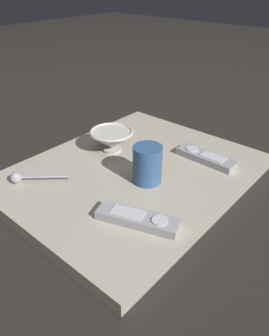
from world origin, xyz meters
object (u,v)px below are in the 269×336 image
teaspoon (20,177)px  tv_remote_near (138,219)px  cereal_bowl (112,139)px  tv_remote_far (206,157)px  coffee_mug (147,164)px

teaspoon → tv_remote_near: (0.33, 0.08, -0.00)m
cereal_bowl → tv_remote_near: (0.28, -0.21, -0.03)m
tv_remote_far → teaspoon: bearing=-126.3°
tv_remote_near → cereal_bowl: bearing=143.6°
coffee_mug → teaspoon: size_ratio=0.82×
teaspoon → tv_remote_far: 0.52m
cereal_bowl → teaspoon: size_ratio=1.09×
coffee_mug → teaspoon: bearing=-137.7°
teaspoon → tv_remote_far: (0.31, 0.42, -0.00)m
teaspoon → tv_remote_near: bearing=13.3°
cereal_bowl → tv_remote_far: (0.25, 0.13, -0.03)m
teaspoon → tv_remote_near: size_ratio=0.64×
coffee_mug → tv_remote_near: coffee_mug is taller
coffee_mug → teaspoon: 0.33m
coffee_mug → tv_remote_far: bearing=72.2°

